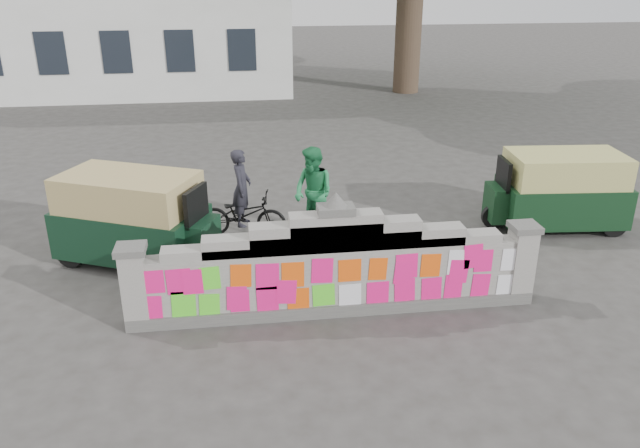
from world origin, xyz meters
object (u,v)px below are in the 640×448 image
at_px(cyclist_rider, 242,200).
at_px(pedestrian, 313,193).
at_px(rickshaw_right, 559,190).
at_px(rickshaw_left, 135,217).
at_px(cyclist_bike, 243,215).

bearing_deg(cyclist_rider, pedestrian, -83.60).
bearing_deg(pedestrian, rickshaw_right, 51.81).
xyz_separation_m(rickshaw_left, rickshaw_right, (8.43, 0.49, -0.04)).
height_order(cyclist_rider, rickshaw_right, rickshaw_right).
relative_size(pedestrian, rickshaw_right, 0.63).
height_order(pedestrian, rickshaw_right, pedestrian).
xyz_separation_m(cyclist_bike, cyclist_rider, (0.00, 0.00, 0.32)).
height_order(rickshaw_left, rickshaw_right, rickshaw_left).
bearing_deg(pedestrian, cyclist_rider, -131.48).
bearing_deg(rickshaw_left, pedestrian, 37.22).
distance_m(cyclist_bike, pedestrian, 1.49).
bearing_deg(cyclist_rider, rickshaw_left, 127.37).
distance_m(cyclist_bike, cyclist_rider, 0.32).
xyz_separation_m(cyclist_rider, rickshaw_left, (-1.95, -0.90, 0.08)).
distance_m(cyclist_rider, rickshaw_right, 6.49).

